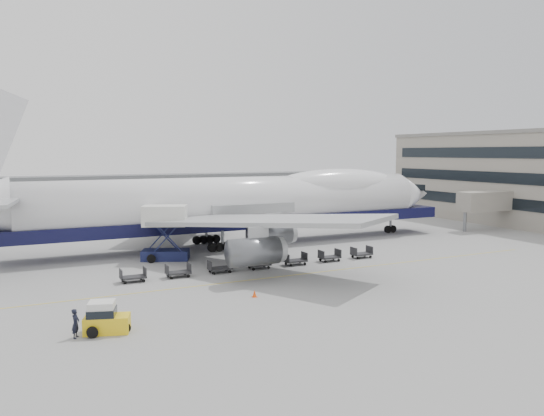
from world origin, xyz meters
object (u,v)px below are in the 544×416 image
airliner (240,202)px  ground_worker (76,323)px  catering_truck (165,229)px  baggage_tug (105,319)px

airliner → ground_worker: size_ratio=34.75×
catering_truck → ground_worker: size_ratio=3.18×
airliner → ground_worker: (-23.05, -27.40, -4.66)m
airliner → ground_worker: 36.11m
catering_truck → baggage_tug: 24.36m
catering_truck → ground_worker: catering_truck is taller
baggage_tug → ground_worker: baggage_tug is taller
airliner → ground_worker: bearing=-130.1°
airliner → ground_worker: airliner is taller
catering_truck → ground_worker: (-11.79, -22.35, -2.48)m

